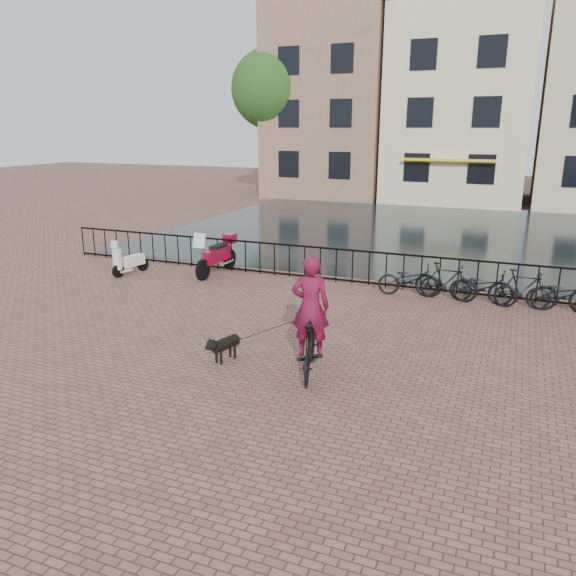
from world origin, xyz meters
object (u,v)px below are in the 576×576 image
at_px(dog, 225,347).
at_px(cyclist, 310,323).
at_px(motorcycle, 216,251).
at_px(scooter, 130,256).

bearing_deg(dog, cyclist, 18.24).
xyz_separation_m(cyclist, motorcycle, (-5.25, 5.84, -0.27)).
bearing_deg(motorcycle, cyclist, -45.67).
relative_size(motorcycle, scooter, 1.59).
xyz_separation_m(motorcycle, scooter, (-2.51, -1.02, -0.15)).
relative_size(dog, motorcycle, 0.43).
height_order(dog, motorcycle, motorcycle).
height_order(cyclist, scooter, cyclist).
xyz_separation_m(cyclist, scooter, (-7.76, 4.82, -0.42)).
relative_size(cyclist, motorcycle, 1.27).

